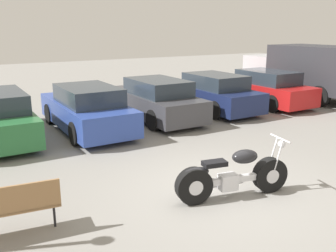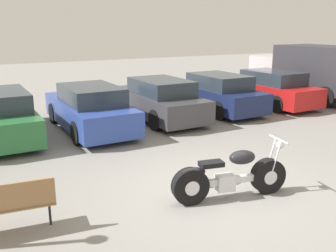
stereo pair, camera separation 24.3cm
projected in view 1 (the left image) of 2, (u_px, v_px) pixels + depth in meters
The scene contains 8 objects.
ground_plane at pixel (221, 190), 7.48m from camera, with size 60.00×60.00×0.00m, color gray.
motorcycle at pixel (232, 176), 7.05m from camera, with size 2.30×0.87×1.09m.
parked_car_blue at pixel (87, 109), 11.60m from camera, with size 1.80×4.52×1.42m.
parked_car_dark_grey at pixel (155, 100), 13.09m from camera, with size 1.80×4.52×1.42m.
parked_car_navy at pixel (211, 93), 14.47m from camera, with size 1.80×4.52×1.42m.
parked_car_red at pixel (263, 88), 15.60m from camera, with size 1.80×4.52×1.42m.
delivery_truck at pixel (312, 69), 16.58m from camera, with size 2.31×6.31×2.36m.
park_bench at pixel (0, 207), 5.59m from camera, with size 1.78×0.60×0.89m.
Camera 1 is at (-4.45, -5.38, 3.15)m, focal length 40.00 mm.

